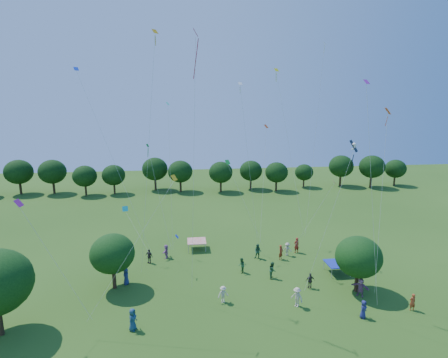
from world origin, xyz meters
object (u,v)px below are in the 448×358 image
Objects in this scene: near_tree_north at (112,254)px; tent_blue at (337,264)px; tent_red_stripe at (197,241)px; pirate_kite at (353,150)px; near_tree_east at (359,257)px; red_high_kite at (195,87)px.

near_tree_north is 22.21m from tent_blue.
tent_blue is (13.99, -7.86, 0.00)m from tent_red_stripe.
pirate_kite reaches higher than tent_blue.
near_tree_north reaches higher than tent_blue.
near_tree_east is 18.40m from tent_red_stripe.
tent_blue is (22.08, 0.31, -2.42)m from near_tree_north.
near_tree_east is 0.41× the size of pirate_kite.
pirate_kite is at bearing -146.02° from near_tree_east.
near_tree_north is at bearing -179.20° from tent_blue.
near_tree_east is 20.79m from red_high_kite.
near_tree_north reaches higher than tent_red_stripe.
tent_blue is at bearing 0.80° from near_tree_north.
red_high_kite reaches higher than near_tree_north.
near_tree_north is at bearing 160.23° from red_high_kite.
tent_red_stripe is (8.09, 8.17, -2.42)m from near_tree_north.
red_high_kite reaches higher than near_tree_east.
tent_red_stripe is 0.17× the size of pirate_kite.
tent_red_stripe is 0.10× the size of red_high_kite.
pirate_kite is at bearing -110.42° from tent_blue.
near_tree_north is 1.00× the size of near_tree_east.
tent_red_stripe is at bearing 150.68° from tent_blue.
near_tree_north is 16.93m from red_high_kite.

